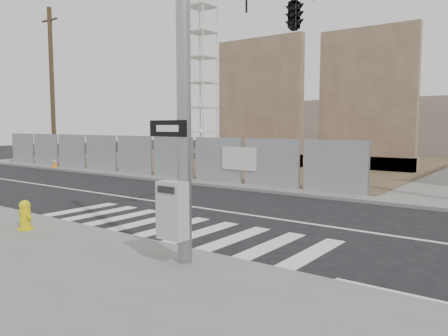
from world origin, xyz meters
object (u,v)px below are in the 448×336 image
Objects in this scene: traffic_cone_a at (54,163)px; traffic_cone_d at (258,176)px; traffic_cone_b at (135,167)px; signal_pole at (264,33)px; fire_hydrant at (25,215)px; traffic_cone_c at (177,171)px; crane_tower at (201,46)px.

traffic_cone_d is (13.88, 1.00, 0.04)m from traffic_cone_a.
signal_pole is at bearing -30.15° from traffic_cone_b.
signal_pole reaches higher than traffic_cone_d.
signal_pole reaches higher than fire_hydrant.
traffic_cone_d is (-4.65, 7.26, -4.32)m from signal_pole.
traffic_cone_c is (-4.54, 10.42, -0.06)m from fire_hydrant.
fire_hydrant is 1.03× the size of traffic_cone_d.
fire_hydrant is 1.18× the size of traffic_cone_a.
signal_pole is 12.65m from traffic_cone_c.
signal_pole is at bearing -57.35° from traffic_cone_d.
traffic_cone_c is (-9.40, 7.25, -4.36)m from signal_pole.
crane_tower is 15.44m from traffic_cone_a.
crane_tower is at bearing 137.46° from traffic_cone_d.
fire_hydrant is 10.43m from traffic_cone_d.
traffic_cone_d is at bearing -42.54° from crane_tower.
fire_hydrant reaches higher than traffic_cone_c.
signal_pole reaches higher than traffic_cone_c.
traffic_cone_d is at bearing 0.35° from traffic_cone_b.
fire_hydrant is at bearing -146.94° from signal_pole.
crane_tower is at bearing 114.79° from fire_hydrant.
traffic_cone_b is (-7.56, 10.38, -0.05)m from fire_hydrant.
crane_tower is at bearing 113.22° from traffic_cone_b.
traffic_cone_b is 7.77m from traffic_cone_d.
traffic_cone_d is (4.75, 0.01, 0.04)m from traffic_cone_c.
crane_tower is 29.33× the size of traffic_cone_a.
traffic_cone_c is at bearing 142.35° from signal_pole.
crane_tower is at bearing 132.57° from signal_pole.
traffic_cone_c is at bearing -55.54° from crane_tower.
signal_pole is 26.21m from crane_tower.
traffic_cone_b is 3.02m from traffic_cone_c.
traffic_cone_d is at bearing 122.65° from signal_pole.
crane_tower is at bearing 124.46° from traffic_cone_c.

